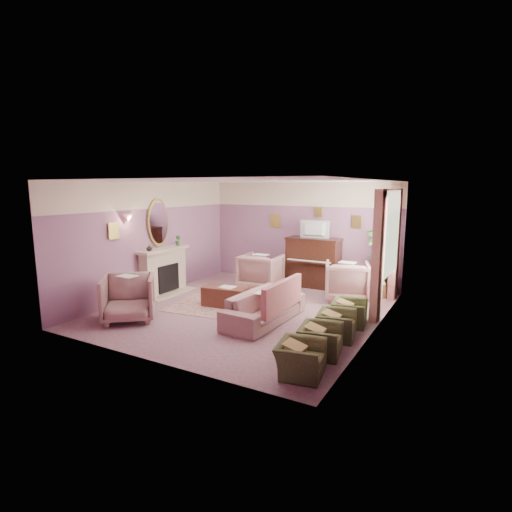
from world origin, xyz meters
The scene contains 48 objects.
floor centered at (0.00, 0.00, 0.00)m, with size 5.50×6.00×0.01m, color #8B6169.
ceiling centered at (0.00, 0.00, 2.80)m, with size 5.50×6.00×0.01m, color white.
wall_back centered at (0.00, 3.00, 1.40)m, with size 5.50×0.02×2.80m, color slate.
wall_front centered at (0.00, -3.00, 1.40)m, with size 5.50×0.02×2.80m, color slate.
wall_left centered at (-2.75, 0.00, 1.40)m, with size 0.02×6.00×2.80m, color slate.
wall_right centered at (2.75, 0.00, 1.40)m, with size 0.02×6.00×2.80m, color slate.
picture_rail_band centered at (0.00, 2.99, 2.47)m, with size 5.50×0.01×0.65m, color beige.
stripe_panel centered at (2.73, 1.30, 1.07)m, with size 0.01×3.00×2.15m, color #98AF88.
fireplace_surround centered at (-2.59, 0.20, 0.55)m, with size 0.30×1.40×1.10m, color #C9B495.
fireplace_inset centered at (-2.49, 0.20, 0.40)m, with size 0.18×0.72×0.68m, color black.
fire_ember centered at (-2.45, 0.20, 0.22)m, with size 0.06×0.54×0.10m, color #EF562A.
mantel_shelf centered at (-2.56, 0.20, 1.12)m, with size 0.40×1.55×0.07m, color #C9B495.
hearth centered at (-2.39, 0.20, 0.01)m, with size 0.55×1.50×0.02m, color #C9B495.
mirror_frame centered at (-2.70, 0.20, 1.80)m, with size 0.04×0.72×1.20m, color #AA9C3F.
mirror_glass centered at (-2.67, 0.20, 1.80)m, with size 0.01×0.60×1.06m, color white.
sconce_shade centered at (-2.62, -0.85, 1.98)m, with size 0.20×0.20×0.16m, color #E08369.
piano centered at (0.50, 2.68, 0.65)m, with size 1.40×0.60×1.30m, color black.
piano_keyshelf centered at (0.50, 2.33, 0.72)m, with size 1.30×0.12×0.06m, color black.
piano_keys centered at (0.50, 2.33, 0.76)m, with size 1.20×0.08×0.02m, color white.
piano_top centered at (0.50, 2.68, 1.31)m, with size 1.45×0.65×0.04m, color black.
television centered at (0.50, 2.63, 1.60)m, with size 0.80×0.12×0.48m, color black.
print_back_left centered at (-0.80, 2.96, 1.72)m, with size 0.30×0.03×0.38m, color #AA9C3F.
print_back_right centered at (1.55, 2.96, 1.78)m, with size 0.26×0.03×0.34m, color #AA9C3F.
print_back_mid centered at (0.50, 2.96, 2.00)m, with size 0.22×0.03×0.26m, color #AA9C3F.
print_left_wall centered at (-2.71, -1.20, 1.72)m, with size 0.03×0.28×0.36m, color #AA9C3F.
window_blind centered at (2.70, 1.55, 1.70)m, with size 0.03×1.40×1.80m, color beige.
curtain_left centered at (2.62, 0.63, 1.30)m, with size 0.16×0.34×2.60m, color #B76163.
curtain_right centered at (2.62, 2.47, 1.30)m, with size 0.16×0.34×2.60m, color #B76163.
pelmet centered at (2.62, 1.55, 2.56)m, with size 0.16×2.20×0.16m, color #B76163.
mantel_plant centered at (-2.55, 0.75, 1.29)m, with size 0.16×0.16×0.28m, color #327028.
mantel_vase centered at (-2.55, -0.30, 1.23)m, with size 0.16×0.16×0.16m, color beige.
area_rug centered at (-0.49, 0.00, 0.01)m, with size 2.50×1.80×0.01m, color #A07368.
coffee_table centered at (-0.56, -0.02, 0.23)m, with size 1.00×0.50×0.45m, color #53281B.
table_paper centered at (-0.51, -0.02, 0.46)m, with size 0.35×0.28×0.01m, color beige.
sofa centered at (0.71, -0.53, 0.42)m, with size 0.69×2.08×0.84m, color #9E7370.
sofa_throw centered at (1.11, -0.53, 0.60)m, with size 0.11×1.58×0.58m, color #B76163.
floral_armchair_left centered at (-0.62, 1.78, 0.52)m, with size 0.99×0.99×1.03m, color #9E7370.
floral_armchair_right centered at (1.69, 1.80, 0.52)m, with size 0.99×0.99×1.03m, color #9E7370.
floral_armchair_front centered at (-1.74, -1.77, 0.52)m, with size 0.99×0.99×1.03m, color #9E7370.
olive_chair_a centered at (2.23, -2.29, 0.32)m, with size 0.52×0.74×0.64m, color #4A5129.
olive_chair_b centered at (2.23, -1.47, 0.32)m, with size 0.52×0.74×0.64m, color #4A5129.
olive_chair_c centered at (2.23, -0.65, 0.32)m, with size 0.52×0.74×0.64m, color #4A5129.
olive_chair_d centered at (2.23, 0.17, 0.32)m, with size 0.52×0.74×0.64m, color #4A5129.
side_table centered at (2.22, 2.50, 0.35)m, with size 0.52×0.52×0.70m, color white.
side_plant_big centered at (2.22, 2.50, 0.87)m, with size 0.30×0.30×0.34m, color #327028.
side_plant_small centered at (2.34, 2.40, 0.84)m, with size 0.16×0.16×0.28m, color #327028.
palm_pot centered at (2.32, 2.47, 0.17)m, with size 0.34×0.34×0.34m, color #9F663C.
palm_plant centered at (2.32, 2.47, 1.06)m, with size 0.76×0.76×1.44m, color #327028.
Camera 1 is at (4.31, -7.31, 2.68)m, focal length 28.00 mm.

